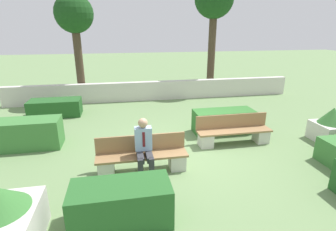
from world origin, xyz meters
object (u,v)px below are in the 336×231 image
bench_front (142,158)px  bench_left_side (233,133)px  tree_leftmost (74,18)px  planter_corner_right (0,219)px  planter_corner_left (331,126)px  tree_center_left (214,3)px  person_seated_man (144,145)px

bench_front → bench_left_side: size_ratio=0.98×
bench_left_side → tree_leftmost: 8.15m
planter_corner_right → tree_leftmost: 9.11m
planter_corner_left → tree_center_left: bearing=100.9°
bench_left_side → person_seated_man: 2.97m
person_seated_man → bench_front: bearing=106.1°
planter_corner_left → bench_front: bearing=-173.2°
tree_center_left → tree_leftmost: bearing=-173.4°
bench_left_side → planter_corner_right: 5.80m
planter_corner_left → tree_center_left: tree_center_left is taller
bench_left_side → person_seated_man: bearing=-162.8°
planter_corner_left → tree_leftmost: bearing=141.7°
bench_left_side → planter_corner_right: planter_corner_right is taller
bench_front → person_seated_man: 0.42m
person_seated_man → planter_corner_left: (5.55, 0.81, -0.24)m
person_seated_man → planter_corner_right: size_ratio=1.21×
planter_corner_right → tree_leftmost: (0.20, 8.57, 3.10)m
bench_front → person_seated_man: size_ratio=1.61×
bench_front → planter_corner_left: size_ratio=2.05×
tree_leftmost → person_seated_man: bearing=-72.8°
planter_corner_right → tree_leftmost: tree_leftmost is taller
tree_center_left → bench_left_side: bearing=-103.5°
bench_front → planter_corner_right: bearing=-141.4°
planter_corner_right → tree_center_left: tree_center_left is taller
planter_corner_left → tree_center_left: (-1.31, 6.80, 3.86)m
bench_front → person_seated_man: bearing=-73.9°
planter_corner_right → tree_center_left: size_ratio=0.20×
bench_left_side → planter_corner_left: size_ratio=2.10×
bench_front → person_seated_man: (0.04, -0.14, 0.39)m
bench_left_side → tree_center_left: tree_center_left is taller
tree_center_left → planter_corner_right: bearing=-125.3°
planter_corner_left → tree_center_left: size_ratio=0.19×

